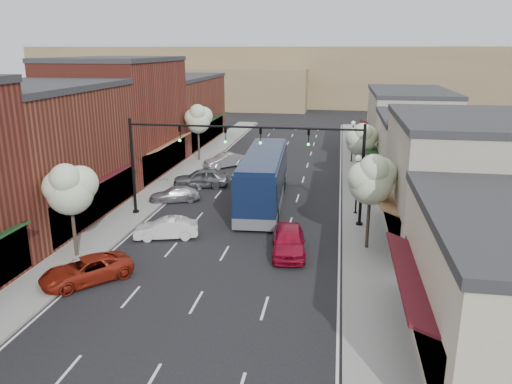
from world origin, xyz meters
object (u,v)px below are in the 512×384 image
at_px(tree_left_near, 70,188).
at_px(parked_car_a, 86,270).
at_px(red_hatchback, 289,241).
at_px(tree_left_far, 198,118).
at_px(parked_car_c, 175,194).
at_px(lamp_post_near, 358,175).
at_px(parked_car_e, 225,160).
at_px(tree_right_far, 361,139).
at_px(signal_mast_left, 164,153).
at_px(tree_right_near, 372,178).
at_px(signal_mast_right, 326,159).
at_px(parked_car_d, 201,178).
at_px(lamp_post_far, 353,135).
at_px(coach_bus, 264,178).
at_px(parked_car_b, 166,228).

relative_size(tree_left_near, parked_car_a, 1.22).
bearing_deg(red_hatchback, tree_left_far, 110.86).
distance_m(tree_left_near, parked_car_c, 12.30).
distance_m(lamp_post_near, parked_car_e, 18.48).
bearing_deg(tree_right_far, signal_mast_left, -139.46).
bearing_deg(lamp_post_near, tree_right_near, -85.23).
xyz_separation_m(tree_left_near, parked_car_c, (2.05, 11.57, -3.64)).
bearing_deg(tree_right_far, lamp_post_near, -93.31).
height_order(signal_mast_right, parked_car_c, signal_mast_right).
bearing_deg(tree_left_far, tree_right_far, -19.87).
distance_m(red_hatchback, parked_car_d, 16.17).
bearing_deg(parked_car_a, red_hatchback, 71.14).
relative_size(tree_right_near, lamp_post_near, 1.34).
bearing_deg(lamp_post_near, signal_mast_right, -131.05).
bearing_deg(parked_car_c, parked_car_e, 151.15).
relative_size(lamp_post_far, red_hatchback, 0.93).
height_order(signal_mast_left, lamp_post_near, signal_mast_left).
xyz_separation_m(coach_bus, parked_car_a, (-7.00, -14.87, -1.45)).
relative_size(tree_right_near, coach_bus, 0.44).
xyz_separation_m(tree_right_far, parked_car_e, (-13.30, 3.74, -3.28)).
relative_size(tree_left_far, parked_car_c, 1.52).
bearing_deg(parked_car_b, coach_bus, 133.35).
bearing_deg(parked_car_c, lamp_post_near, 62.84).
relative_size(parked_car_b, parked_car_c, 0.99).
distance_m(lamp_post_near, lamp_post_far, 17.50).
bearing_deg(red_hatchback, signal_mast_right, 64.35).
distance_m(tree_left_near, lamp_post_far, 32.35).
relative_size(signal_mast_left, tree_left_near, 1.44).
height_order(tree_right_near, parked_car_a, tree_right_near).
relative_size(parked_car_b, parked_car_d, 0.84).
relative_size(tree_left_near, tree_left_far, 0.93).
xyz_separation_m(coach_bus, red_hatchback, (2.93, -9.47, -1.29)).
bearing_deg(tree_right_near, tree_left_near, -166.45).
distance_m(signal_mast_right, tree_right_far, 12.27).
bearing_deg(parked_car_e, signal_mast_left, -48.46).
xyz_separation_m(parked_car_a, parked_car_e, (1.25, 26.47, 0.07)).
bearing_deg(red_hatchback, coach_bus, 100.87).
bearing_deg(tree_left_far, parked_car_d, -73.47).
relative_size(tree_right_far, parked_car_a, 1.16).
height_order(tree_right_far, lamp_post_near, tree_right_far).
height_order(signal_mast_right, tree_right_near, signal_mast_right).
bearing_deg(signal_mast_right, parked_car_e, 123.99).
relative_size(coach_bus, parked_car_e, 3.10).
bearing_deg(tree_left_far, lamp_post_far, 7.30).
height_order(tree_right_far, red_hatchback, tree_right_far).
height_order(signal_mast_right, parked_car_d, signal_mast_right).
relative_size(tree_left_near, coach_bus, 0.42).
xyz_separation_m(signal_mast_right, coach_bus, (-4.82, 4.08, -2.52)).
bearing_deg(red_hatchback, parked_car_c, 131.77).
height_order(lamp_post_near, coach_bus, lamp_post_near).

